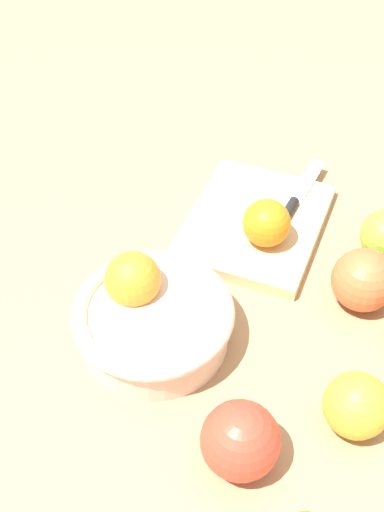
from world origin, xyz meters
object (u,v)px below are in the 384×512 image
object	(u,v)px
cutting_board	(255,223)
orange_on_board	(267,223)
apple_front_left	(357,405)
apple_front_right_3	(363,280)
knife	(297,197)
apple_front_left_2	(240,440)
bowl	(151,316)

from	to	relation	value
cutting_board	orange_on_board	world-z (taller)	orange_on_board
apple_front_left	cutting_board	bearing A→B (deg)	50.62
apple_front_left	apple_front_right_3	world-z (taller)	apple_front_right_3
knife	apple_front_right_3	bearing A→B (deg)	-125.62
cutting_board	apple_front_right_3	bearing A→B (deg)	-102.40
cutting_board	apple_front_left	bearing A→B (deg)	-129.38
apple_front_left_2	apple_front_left	bearing A→B (deg)	-35.66
bowl	apple_front_left	bearing A→B (deg)	-83.04
apple_front_left	apple_front_right_3	distance (m)	0.18
orange_on_board	apple_front_left	world-z (taller)	orange_on_board
bowl	orange_on_board	xyz separation A→B (m)	(0.21, -0.04, 0.01)
knife	apple_front_left_2	distance (m)	0.41
bowl	apple_front_left	distance (m)	0.25
bowl	knife	world-z (taller)	bowl
cutting_board	orange_on_board	distance (m)	0.06
cutting_board	knife	xyz separation A→B (m)	(0.07, -0.03, 0.01)
apple_front_left_2	knife	bearing A→B (deg)	20.64
bowl	apple_front_right_3	xyz separation A→B (m)	(0.20, -0.18, 0.00)
apple_front_left_2	apple_front_right_3	distance (m)	0.27
bowl	apple_front_right_3	bearing A→B (deg)	-42.75
knife	apple_front_left	distance (m)	0.35
knife	apple_front_left	bearing A→B (deg)	-141.05
bowl	cutting_board	size ratio (longest dim) A/B	0.86
cutting_board	apple_front_left	size ratio (longest dim) A/B	3.10
cutting_board	apple_front_left	xyz separation A→B (m)	(-0.20, -0.25, 0.03)
orange_on_board	apple_front_left_2	bearing A→B (deg)	-153.93
knife	orange_on_board	bearing A→B (deg)	-176.87
bowl	orange_on_board	bearing A→B (deg)	-9.71
orange_on_board	cutting_board	bearing A→B (deg)	48.39
cutting_board	apple_front_right_3	size ratio (longest dim) A/B	2.79
cutting_board	apple_front_left_2	bearing A→B (deg)	-151.19
apple_front_left	apple_front_right_3	xyz separation A→B (m)	(0.17, 0.07, 0.00)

